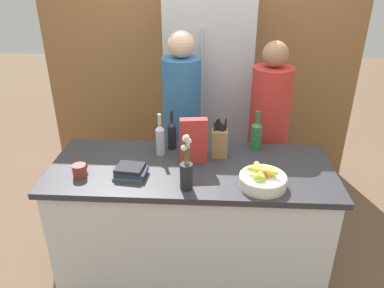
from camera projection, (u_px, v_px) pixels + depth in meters
The scene contains 15 objects.
ground_plane at pixel (191, 271), 2.86m from camera, with size 14.00×14.00×0.00m, color brown.
kitchen_island at pixel (191, 223), 2.66m from camera, with size 1.86×0.74×0.92m.
back_wall_wood at pixel (200, 55), 3.65m from camera, with size 3.06×0.12×2.60m.
refrigerator at pixel (208, 96), 3.46m from camera, with size 0.74×0.63×2.02m.
fruit_bowl at pixel (263, 179), 2.22m from camera, with size 0.28×0.28×0.12m.
knife_block at pixel (220, 143), 2.54m from camera, with size 0.10×0.09×0.28m.
flower_vase at pixel (186, 170), 2.16m from camera, with size 0.08×0.08×0.36m.
cereal_box at pixel (193, 141), 2.45m from camera, with size 0.18×0.08×0.31m.
coffee_mug at pixel (80, 170), 2.33m from camera, with size 0.09×0.12×0.08m.
book_stack at pixel (131, 171), 2.33m from camera, with size 0.21×0.16×0.07m.
bottle_oil at pixel (172, 134), 2.64m from camera, with size 0.06×0.06×0.29m.
bottle_vinegar at pixel (256, 134), 2.64m from camera, with size 0.08×0.08×0.28m.
bottle_wine at pixel (160, 139), 2.56m from camera, with size 0.06×0.06×0.30m.
person_at_sink at pixel (182, 124), 2.98m from camera, with size 0.30×0.30×1.69m.
person_in_blue at pixel (268, 132), 2.94m from camera, with size 0.30×0.30×1.63m.
Camera 1 is at (0.13, -2.12, 2.15)m, focal length 35.00 mm.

